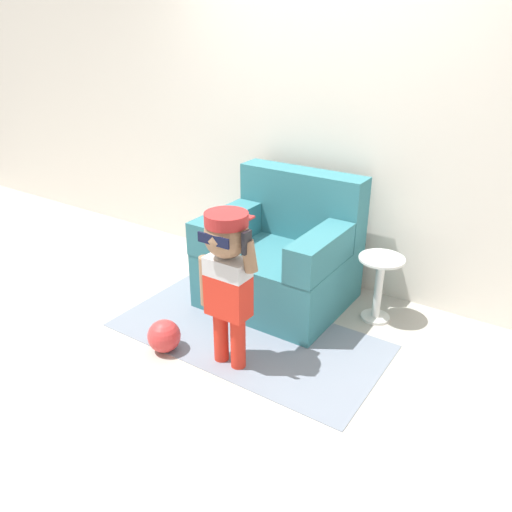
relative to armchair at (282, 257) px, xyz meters
name	(u,v)px	position (x,y,z in m)	size (l,w,h in m)	color
ground_plane	(270,307)	(0.00, -0.17, -0.36)	(10.00, 10.00, 0.00)	#ADA89E
wall_back	(321,120)	(0.00, 0.53, 0.94)	(10.00, 0.05, 2.60)	silver
armchair	(282,257)	(0.00, 0.00, 0.00)	(1.01, 0.88, 0.96)	teal
person_child	(227,267)	(0.16, -0.89, 0.32)	(0.41, 0.31, 1.01)	red
side_table	(379,282)	(0.73, 0.12, -0.06)	(0.32, 0.32, 0.49)	white
rug	(247,335)	(0.08, -0.58, -0.35)	(1.87, 0.93, 0.01)	gray
toy_ball	(164,336)	(-0.27, -1.02, -0.25)	(0.22, 0.22, 0.22)	#D13838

